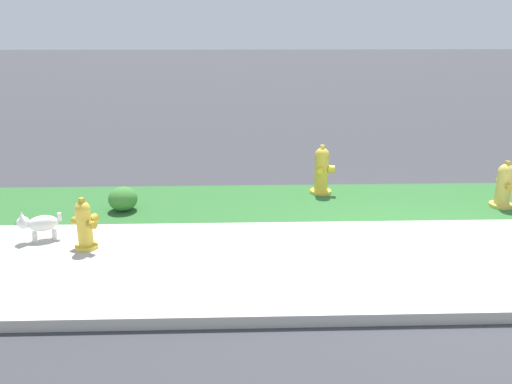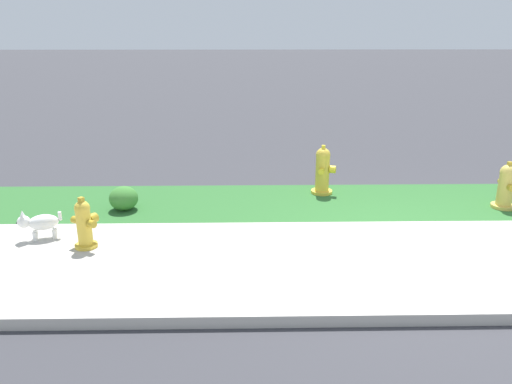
{
  "view_description": "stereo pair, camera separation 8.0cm",
  "coord_description": "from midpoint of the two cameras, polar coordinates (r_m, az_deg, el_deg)",
  "views": [
    {
      "loc": [
        -2.14,
        -5.16,
        2.54
      ],
      "look_at": [
        -1.94,
        1.33,
        0.4
      ],
      "focal_mm": 35.0,
      "sensor_mm": 36.0,
      "label": 1
    },
    {
      "loc": [
        -2.06,
        -5.17,
        2.54
      ],
      "look_at": [
        -1.94,
        1.33,
        0.4
      ],
      "focal_mm": 35.0,
      "sensor_mm": 36.0,
      "label": 2
    }
  ],
  "objects": [
    {
      "name": "ground_plane",
      "position": [
        6.13,
        19.26,
        -7.35
      ],
      "size": [
        120.0,
        120.0,
        0.0
      ],
      "primitive_type": "plane",
      "color": "#38383D"
    },
    {
      "name": "sidewalk_pavement",
      "position": [
        6.13,
        19.27,
        -7.31
      ],
      "size": [
        18.0,
        2.36,
        0.01
      ],
      "primitive_type": "cube",
      "color": "#BCB7AD",
      "rests_on": "ground"
    },
    {
      "name": "grass_verge",
      "position": [
        7.92,
        14.37,
        -1.04
      ],
      "size": [
        18.0,
        1.72,
        0.01
      ],
      "primitive_type": "cube",
      "color": "#2D662D",
      "rests_on": "ground"
    },
    {
      "name": "street_curb",
      "position": [
        5.08,
        24.16,
        -12.74
      ],
      "size": [
        18.0,
        0.16,
        0.12
      ],
      "primitive_type": "cube",
      "color": "#BCB7AD",
      "rests_on": "ground"
    },
    {
      "name": "fire_hydrant_across_street",
      "position": [
        8.03,
        7.92,
        2.46
      ],
      "size": [
        0.39,
        0.41,
        0.79
      ],
      "rotation": [
        0.0,
        0.0,
        4.44
      ],
      "color": "gold",
      "rests_on": "ground"
    },
    {
      "name": "fire_hydrant_at_driveway",
      "position": [
        6.32,
        -18.68,
        -3.49
      ],
      "size": [
        0.35,
        0.33,
        0.65
      ],
      "rotation": [
        0.0,
        0.0,
        5.75
      ],
      "color": "gold",
      "rests_on": "ground"
    },
    {
      "name": "fire_hydrant_near_corner",
      "position": [
        8.2,
        26.95,
        0.59
      ],
      "size": [
        0.38,
        0.4,
        0.7
      ],
      "rotation": [
        0.0,
        0.0,
        4.66
      ],
      "color": "gold",
      "rests_on": "ground"
    },
    {
      "name": "small_white_dog",
      "position": [
        6.8,
        -23.19,
        -3.26
      ],
      "size": [
        0.51,
        0.3,
        0.4
      ],
      "rotation": [
        0.0,
        0.0,
        3.46
      ],
      "color": "white",
      "rests_on": "ground"
    },
    {
      "name": "shrub_bush_near_lamp",
      "position": [
        7.52,
        -14.6,
        -0.7
      ],
      "size": [
        0.42,
        0.42,
        0.35
      ],
      "color": "#3D7F33",
      "rests_on": "ground"
    }
  ]
}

